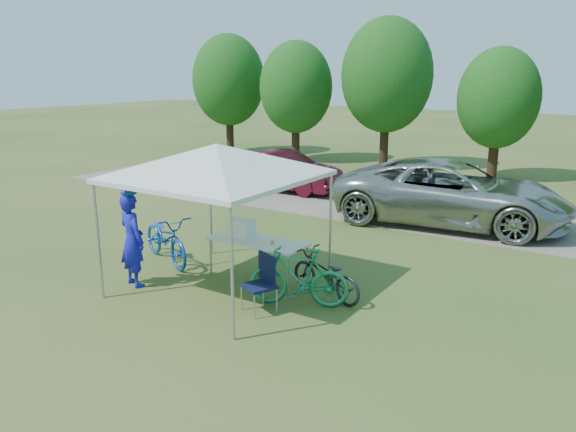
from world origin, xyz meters
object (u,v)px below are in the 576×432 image
object	(u,v)px
folding_chair	(263,278)
sedan	(284,171)
bike_green	(298,277)
bike_dark	(325,275)
cyclist	(132,240)
bike_blue	(166,238)
minivan	(451,193)
folding_table	(258,242)
cooler	(242,228)

from	to	relation	value
folding_chair	sedan	size ratio (longest dim) A/B	0.24
folding_chair	bike_green	distance (m)	0.63
folding_chair	bike_dark	size ratio (longest dim) A/B	0.59
cyclist	bike_dark	xyz separation A→B (m)	(3.34, 1.44, -0.46)
bike_green	sedan	size ratio (longest dim) A/B	0.44
bike_green	bike_dark	world-z (taller)	bike_green
bike_blue	minivan	bearing A→B (deg)	-10.71
folding_chair	sedan	bearing A→B (deg)	144.65
minivan	folding_table	bearing A→B (deg)	156.26
bike_dark	cyclist	bearing A→B (deg)	-51.81
cyclist	cooler	bearing A→B (deg)	-117.11
bike_dark	minivan	distance (m)	6.17
minivan	sedan	distance (m)	6.17
folding_chair	cyclist	world-z (taller)	cyclist
minivan	sedan	xyz separation A→B (m)	(-6.05, 1.16, -0.17)
folding_table	folding_chair	distance (m)	1.46
folding_chair	bike_blue	world-z (taller)	bike_blue
bike_dark	folding_chair	bearing A→B (deg)	-16.92
cyclist	bike_green	distance (m)	3.27
cooler	sedan	xyz separation A→B (m)	(-3.78, 7.20, -0.30)
folding_chair	bike_dark	xyz separation A→B (m)	(0.64, 1.03, -0.14)
folding_chair	bike_blue	bearing A→B (deg)	-172.36
cooler	bike_blue	bearing A→B (deg)	-172.45
folding_chair	bike_blue	xyz separation A→B (m)	(-3.15, 0.88, -0.04)
folding_chair	bike_dark	world-z (taller)	folding_chair
cyclist	minivan	bearing A→B (deg)	-100.64
cooler	cyclist	size ratio (longest dim) A/B	0.28
bike_dark	minivan	size ratio (longest dim) A/B	0.27
cooler	bike_blue	distance (m)	1.92
folding_table	folding_chair	bearing A→B (deg)	-50.84
folding_table	minivan	bearing A→B (deg)	72.74
cyclist	bike_blue	world-z (taller)	cyclist
folding_table	bike_dark	bearing A→B (deg)	-3.56
folding_table	bike_blue	bearing A→B (deg)	-173.76
bike_green	minivan	world-z (taller)	minivan
bike_dark	sedan	distance (m)	9.28
bike_blue	bike_green	world-z (taller)	bike_blue
folding_table	bike_dark	distance (m)	1.59
folding_table	bike_blue	world-z (taller)	bike_blue
bike_green	sedan	xyz separation A→B (m)	(-5.52, 7.87, 0.15)
cooler	minivan	bearing A→B (deg)	69.42
cyclist	bike_green	bearing A→B (deg)	-149.17
cyclist	bike_dark	size ratio (longest dim) A/B	1.10
folding_chair	cyclist	xyz separation A→B (m)	(-2.71, -0.42, 0.32)
sedan	minivan	bearing A→B (deg)	-103.24
bike_blue	bike_dark	xyz separation A→B (m)	(3.79, 0.15, -0.10)
bike_dark	sedan	xyz separation A→B (m)	(-5.73, 7.30, 0.25)
cooler	minivan	xyz separation A→B (m)	(2.27, 6.05, -0.13)
folding_chair	cyclist	bearing A→B (deg)	-148.06
minivan	cyclist	bearing A→B (deg)	147.70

